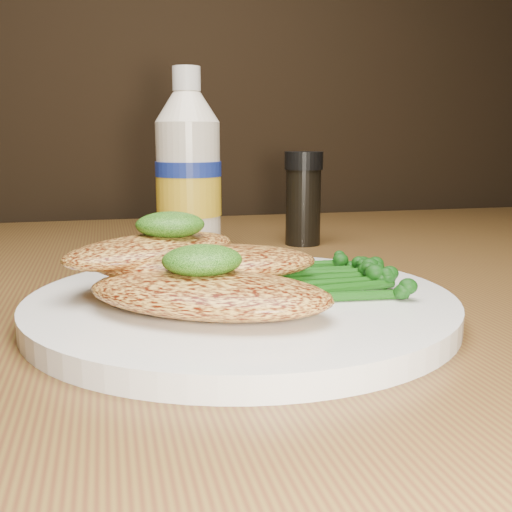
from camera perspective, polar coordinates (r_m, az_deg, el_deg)
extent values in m
cylinder|color=white|center=(0.43, -1.37, -4.59)|extent=(0.30, 0.30, 0.02)
ellipsoid|color=gold|center=(0.38, -4.49, -3.49)|extent=(0.18, 0.15, 0.03)
ellipsoid|color=gold|center=(0.43, -4.64, -0.63)|extent=(0.16, 0.09, 0.02)
ellipsoid|color=gold|center=(0.45, -9.61, 0.56)|extent=(0.16, 0.14, 0.02)
ellipsoid|color=#0D3507|center=(0.39, -5.06, -0.39)|extent=(0.06, 0.05, 0.02)
ellipsoid|color=#0D3507|center=(0.45, -8.03, 2.92)|extent=(0.06, 0.05, 0.02)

